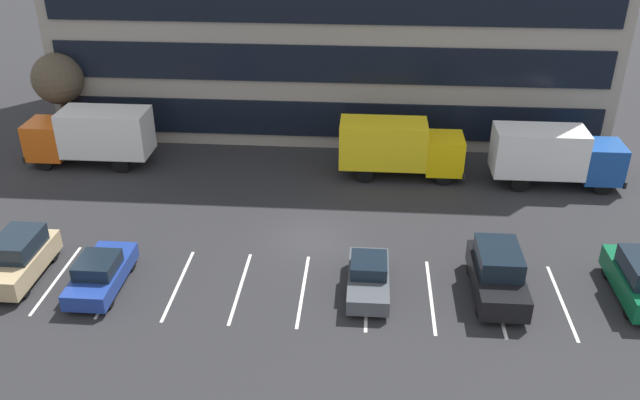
{
  "coord_description": "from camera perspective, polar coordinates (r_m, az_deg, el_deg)",
  "views": [
    {
      "loc": [
        2.55,
        -28.25,
        17.2
      ],
      "look_at": [
        0.31,
        1.46,
        1.4
      ],
      "focal_mm": 37.18,
      "sensor_mm": 36.0,
      "label": 1
    }
  ],
  "objects": [
    {
      "name": "lot_markings",
      "position": [
        29.49,
        -1.48,
        -7.74
      ],
      "size": [
        22.54,
        5.4,
        0.01
      ],
      "color": "silver",
      "rests_on": "ground_plane"
    },
    {
      "name": "box_truck_blue",
      "position": [
        39.88,
        19.54,
        3.73
      ],
      "size": [
        7.34,
        2.43,
        3.4
      ],
      "color": "#194799",
      "rests_on": "ground_plane"
    },
    {
      "name": "box_truck_orange",
      "position": [
        42.49,
        -19.11,
        5.36
      ],
      "size": [
        7.58,
        2.51,
        3.51
      ],
      "color": "#D85914",
      "rests_on": "ground_plane"
    },
    {
      "name": "bare_tree",
      "position": [
        45.54,
        -21.64,
        9.66
      ],
      "size": [
        3.21,
        3.21,
        6.02
      ],
      "color": "#473323",
      "rests_on": "ground_plane"
    },
    {
      "name": "box_truck_yellow_all",
      "position": [
        38.94,
        6.79,
        4.61
      ],
      "size": [
        7.29,
        2.41,
        3.38
      ],
      "color": "yellow",
      "rests_on": "ground_plane"
    },
    {
      "name": "sedan_navy",
      "position": [
        30.77,
        -18.35,
        -5.98
      ],
      "size": [
        1.87,
        4.47,
        1.6
      ],
      "color": "navy",
      "rests_on": "ground_plane"
    },
    {
      "name": "ground_plane",
      "position": [
        33.17,
        -0.73,
        -3.29
      ],
      "size": [
        120.0,
        120.0,
        0.0
      ],
      "primitive_type": "plane",
      "color": "#262628"
    },
    {
      "name": "suv_black",
      "position": [
        29.68,
        15.01,
        -6.12
      ],
      "size": [
        2.04,
        4.81,
        2.18
      ],
      "color": "black",
      "rests_on": "ground_plane"
    },
    {
      "name": "sedan_charcoal",
      "position": [
        29.12,
        4.19,
        -6.62
      ],
      "size": [
        1.78,
        4.25,
        1.52
      ],
      "color": "#474C51",
      "rests_on": "ground_plane"
    },
    {
      "name": "suv_tan",
      "position": [
        32.74,
        -24.48,
        -4.55
      ],
      "size": [
        1.92,
        4.53,
        2.05
      ],
      "color": "tan",
      "rests_on": "ground_plane"
    }
  ]
}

